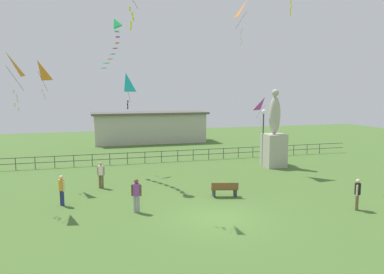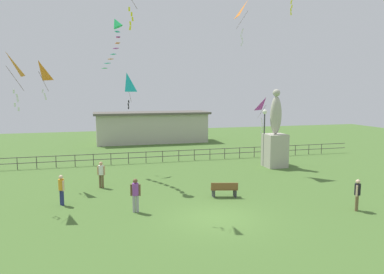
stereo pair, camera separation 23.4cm
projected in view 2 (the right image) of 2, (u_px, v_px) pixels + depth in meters
name	position (u px, v px, depth m)	size (l,w,h in m)	color
ground_plane	(216.00, 218.00, 16.88)	(80.00, 80.00, 0.00)	#476B2D
statue_monument	(275.00, 141.00, 28.20)	(1.59, 1.59, 6.05)	#B2AD9E
lamppost	(264.00, 125.00, 28.21)	(0.36, 0.36, 4.49)	#38383D
park_bench	(224.00, 189.00, 20.18)	(1.55, 0.78, 0.85)	brown
person_0	(101.00, 173.00, 22.09)	(0.47, 0.30, 1.62)	brown
person_1	(135.00, 193.00, 17.61)	(0.50, 0.31, 1.68)	#99999E
person_2	(357.00, 193.00, 17.84)	(0.38, 0.35, 1.58)	brown
person_3	(61.00, 188.00, 18.70)	(0.30, 0.42, 1.60)	navy
kite_0	(266.00, 106.00, 29.55)	(1.24, 1.19, 2.89)	#B22DB2
kite_1	(6.00, 67.00, 17.56)	(1.25, 1.36, 2.82)	orange
kite_2	(127.00, 84.00, 26.24)	(0.93, 0.90, 2.59)	#19B2B2
kite_5	(39.00, 72.00, 21.57)	(1.07, 1.32, 2.32)	orange
kite_6	(248.00, 12.00, 26.41)	(1.38, 1.18, 3.23)	orange
streamer_kite	(116.00, 27.00, 22.40)	(1.27, 4.11, 2.92)	#1EB759
waterfront_railing	(156.00, 155.00, 30.08)	(36.04, 0.06, 0.95)	#4C4742
pavilion_building	(152.00, 127.00, 41.84)	(13.08, 4.26, 3.52)	#B7B2A3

